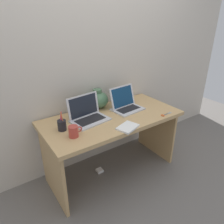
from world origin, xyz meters
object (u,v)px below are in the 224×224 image
(notebook_stack, at_px, (128,127))
(power_brick, at_px, (100,170))
(laptop_left, at_px, (87,114))
(coffee_mug, at_px, (74,131))
(scissors, at_px, (165,115))
(pen_cup, at_px, (62,125))
(green_vase, at_px, (98,99))
(laptop_right, at_px, (125,103))

(notebook_stack, bearing_deg, power_brick, 108.20)
(laptop_left, distance_m, coffee_mug, 0.33)
(laptop_left, relative_size, scissors, 2.61)
(pen_cup, bearing_deg, green_vase, 26.09)
(coffee_mug, bearing_deg, power_brick, 29.52)
(coffee_mug, relative_size, scissors, 0.84)
(laptop_right, bearing_deg, green_vase, 138.21)
(coffee_mug, height_order, pen_cup, pen_cup)
(green_vase, bearing_deg, laptop_left, -140.41)
(notebook_stack, bearing_deg, pen_cup, 149.24)
(scissors, bearing_deg, power_brick, 149.84)
(laptop_right, bearing_deg, pen_cup, -175.93)
(power_brick, bearing_deg, green_vase, 59.03)
(laptop_left, xyz_separation_m, scissors, (0.71, -0.37, -0.06))
(notebook_stack, xyz_separation_m, pen_cup, (-0.51, 0.31, 0.04))
(green_vase, height_order, coffee_mug, green_vase)
(laptop_left, relative_size, laptop_right, 1.12)
(laptop_right, distance_m, scissors, 0.44)
(laptop_left, bearing_deg, pen_cup, -168.10)
(green_vase, height_order, power_brick, green_vase)
(laptop_right, relative_size, coffee_mug, 2.78)
(coffee_mug, distance_m, pen_cup, 0.17)
(pen_cup, bearing_deg, scissors, -17.08)
(pen_cup, bearing_deg, laptop_right, 4.07)
(coffee_mug, bearing_deg, laptop_left, 41.69)
(laptop_left, height_order, laptop_right, laptop_right)
(pen_cup, xyz_separation_m, power_brick, (0.40, 0.04, -0.74))
(laptop_right, distance_m, pen_cup, 0.76)
(laptop_left, relative_size, coffee_mug, 3.10)
(green_vase, bearing_deg, pen_cup, -153.91)
(laptop_left, xyz_separation_m, coffee_mug, (-0.25, -0.22, -0.01))
(power_brick, bearing_deg, laptop_left, 170.10)
(green_vase, relative_size, power_brick, 3.41)
(notebook_stack, height_order, power_brick, notebook_stack)
(laptop_left, height_order, green_vase, laptop_left)
(notebook_stack, xyz_separation_m, scissors, (0.49, -0.00, -0.01))
(green_vase, xyz_separation_m, notebook_stack, (-0.02, -0.56, -0.09))
(laptop_right, xyz_separation_m, pen_cup, (-0.76, -0.05, -0.01))
(laptop_right, relative_size, power_brick, 4.93)
(coffee_mug, height_order, power_brick, coffee_mug)
(pen_cup, xyz_separation_m, scissors, (1.00, -0.31, -0.05))
(power_brick, bearing_deg, coffee_mug, -150.48)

